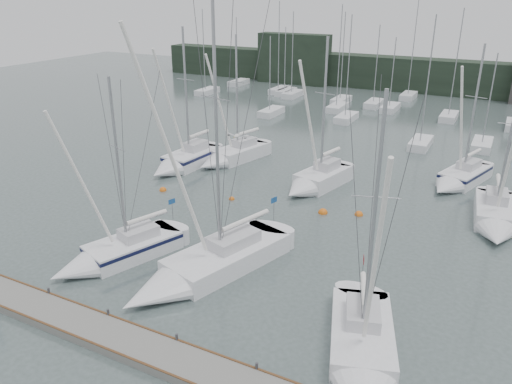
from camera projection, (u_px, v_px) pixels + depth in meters
ground at (191, 290)px, 26.52m from camera, size 160.00×160.00×0.00m
dock at (128, 342)px, 22.33m from camera, size 24.00×2.00×0.40m
far_treeline at (419, 75)px, 76.54m from camera, size 90.00×4.00×5.00m
far_building_left at (294, 59)px, 82.82m from camera, size 12.00×3.00×8.00m
mast_forest at (363, 108)px, 64.47m from camera, size 53.88×28.20×14.13m
sailboat_near_left at (110, 255)px, 28.94m from camera, size 5.11×8.20×11.55m
sailboat_near_center at (195, 272)px, 27.22m from camera, size 6.13×11.08×16.67m
sailboat_near_right at (363, 361)px, 20.77m from camera, size 4.97×8.39×12.53m
sailboat_mid_a at (183, 162)px, 44.15m from camera, size 3.31×8.04×12.86m
sailboat_mid_b at (229, 157)px, 45.72m from camera, size 4.35×8.25×12.04m
sailboat_mid_c at (314, 182)px, 39.60m from camera, size 4.10×7.44×12.47m
sailboat_mid_d at (458, 179)px, 40.32m from camera, size 4.58×7.82×11.88m
sailboat_mid_e at (495, 220)px, 33.22m from camera, size 3.20×7.72×11.47m
buoy_a at (232, 199)px, 37.92m from camera, size 0.45×0.45×0.45m
buoy_b at (323, 213)px, 35.63m from camera, size 0.68×0.68×0.68m
buoy_c at (163, 190)px, 39.58m from camera, size 0.57×0.57×0.57m
seagull at (237, 136)px, 24.95m from camera, size 1.05×0.48×0.21m
buoy_d at (359, 215)px, 35.31m from camera, size 0.61×0.61×0.61m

